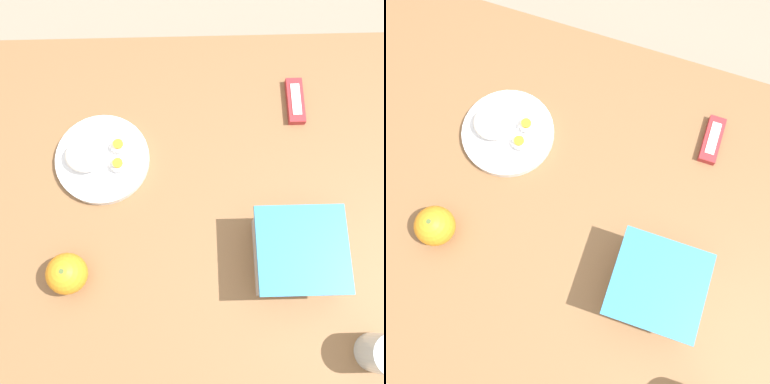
# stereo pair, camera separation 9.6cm
# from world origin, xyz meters

# --- Properties ---
(ground_plane) EXTENTS (10.00, 10.00, 0.00)m
(ground_plane) POSITION_xyz_m (0.00, 0.00, 0.00)
(ground_plane) COLOR gray
(table) EXTENTS (1.23, 0.90, 0.73)m
(table) POSITION_xyz_m (0.00, 0.00, 0.63)
(table) COLOR brown
(table) RESTS_ON ground_plane
(food_container) EXTENTS (0.18, 0.17, 0.11)m
(food_container) POSITION_xyz_m (-0.26, 0.10, 0.77)
(food_container) COLOR white
(food_container) RESTS_ON table
(orange_fruit) EXTENTS (0.08, 0.08, 0.08)m
(orange_fruit) POSITION_xyz_m (0.20, 0.13, 0.77)
(orange_fruit) COLOR orange
(orange_fruit) RESTS_ON table
(rice_plate) EXTENTS (0.21, 0.21, 0.06)m
(rice_plate) POSITION_xyz_m (0.15, -0.13, 0.74)
(rice_plate) COLOR white
(rice_plate) RESTS_ON table
(candy_bar) EXTENTS (0.04, 0.11, 0.02)m
(candy_bar) POSITION_xyz_m (-0.30, -0.26, 0.74)
(candy_bar) COLOR #B7282D
(candy_bar) RESTS_ON table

